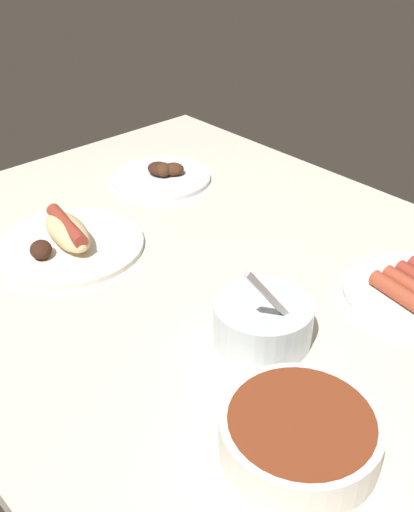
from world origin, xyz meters
TOP-DOWN VIEW (x-y plane):
  - ground_plane at (0.00, 0.00)cm, footprint 120.00×90.00cm
  - bowl_chili at (32.45, -17.42)cm, footprint 18.08×18.08cm
  - plate_grilled_meat at (-32.89, 15.39)cm, footprint 20.56×20.56cm
  - bowl_coleslaw at (16.39, -6.39)cm, footprint 13.70×13.72cm
  - plate_hotdog_assembled at (-22.57, -13.61)cm, footprint 25.62×25.62cm

SIDE VIEW (x-z plane):
  - ground_plane at x=0.00cm, z-range -3.00..0.00cm
  - plate_grilled_meat at x=-32.89cm, z-range -0.93..2.84cm
  - plate_hotdog_assembled at x=-22.57cm, z-range -1.11..4.50cm
  - bowl_chili at x=32.45cm, z-range 0.24..5.31cm
  - bowl_coleslaw at x=16.39cm, z-range -4.45..11.24cm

